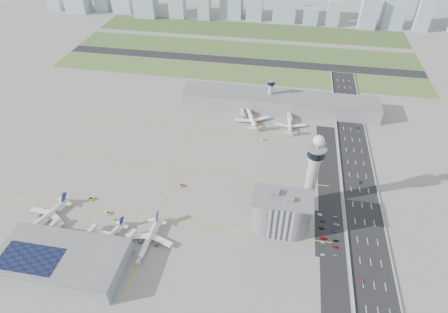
% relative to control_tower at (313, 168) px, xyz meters
% --- Properties ---
extents(ground, '(1000.00, 1000.00, 0.00)m').
position_rel_control_tower_xyz_m(ground, '(-72.00, -8.00, -35.04)').
color(ground, gray).
extents(grass_strip_0, '(480.00, 50.00, 0.08)m').
position_rel_control_tower_xyz_m(grass_strip_0, '(-92.00, 217.00, -35.00)').
color(grass_strip_0, '#4B6731').
rests_on(grass_strip_0, ground).
extents(grass_strip_1, '(480.00, 60.00, 0.08)m').
position_rel_control_tower_xyz_m(grass_strip_1, '(-92.00, 292.00, -35.00)').
color(grass_strip_1, '#4A6E34').
rests_on(grass_strip_1, ground).
extents(grass_strip_2, '(480.00, 70.00, 0.08)m').
position_rel_control_tower_xyz_m(grass_strip_2, '(-92.00, 372.00, -35.00)').
color(grass_strip_2, '#395227').
rests_on(grass_strip_2, ground).
extents(runway, '(480.00, 22.00, 0.10)m').
position_rel_control_tower_xyz_m(runway, '(-92.00, 254.00, -34.98)').
color(runway, black).
rests_on(runway, ground).
extents(highway, '(28.00, 500.00, 0.10)m').
position_rel_control_tower_xyz_m(highway, '(43.00, -8.00, -34.99)').
color(highway, black).
rests_on(highway, ground).
extents(barrier_left, '(0.60, 500.00, 1.20)m').
position_rel_control_tower_xyz_m(barrier_left, '(29.00, -8.00, -34.44)').
color(barrier_left, '#9E9E99').
rests_on(barrier_left, ground).
extents(barrier_right, '(0.60, 500.00, 1.20)m').
position_rel_control_tower_xyz_m(barrier_right, '(57.00, -8.00, -34.44)').
color(barrier_right, '#9E9E99').
rests_on(barrier_right, ground).
extents(landside_road, '(18.00, 260.00, 0.08)m').
position_rel_control_tower_xyz_m(landside_road, '(18.00, -18.00, -35.00)').
color(landside_road, black).
rests_on(landside_road, ground).
extents(parking_lot, '(20.00, 44.00, 0.10)m').
position_rel_control_tower_xyz_m(parking_lot, '(16.00, -30.00, -34.99)').
color(parking_lot, black).
rests_on(parking_lot, ground).
extents(taxiway_line_h_0, '(260.00, 0.60, 0.01)m').
position_rel_control_tower_xyz_m(taxiway_line_h_0, '(-112.00, -38.00, -35.04)').
color(taxiway_line_h_0, yellow).
rests_on(taxiway_line_h_0, ground).
extents(taxiway_line_h_1, '(260.00, 0.60, 0.01)m').
position_rel_control_tower_xyz_m(taxiway_line_h_1, '(-112.00, 22.00, -35.04)').
color(taxiway_line_h_1, yellow).
rests_on(taxiway_line_h_1, ground).
extents(taxiway_line_h_2, '(260.00, 0.60, 0.01)m').
position_rel_control_tower_xyz_m(taxiway_line_h_2, '(-112.00, 82.00, -35.04)').
color(taxiway_line_h_2, yellow).
rests_on(taxiway_line_h_2, ground).
extents(taxiway_line_v, '(0.60, 260.00, 0.01)m').
position_rel_control_tower_xyz_m(taxiway_line_v, '(-112.00, 22.00, -35.04)').
color(taxiway_line_v, yellow).
rests_on(taxiway_line_v, ground).
extents(control_tower, '(14.00, 14.00, 64.50)m').
position_rel_control_tower_xyz_m(control_tower, '(0.00, 0.00, 0.00)').
color(control_tower, '#ADAAA5').
rests_on(control_tower, ground).
extents(secondary_tower, '(8.60, 8.60, 31.90)m').
position_rel_control_tower_xyz_m(secondary_tower, '(-42.00, 142.00, -16.24)').
color(secondary_tower, '#ADAAA5').
rests_on(secondary_tower, ground).
extents(admin_building, '(42.00, 24.00, 33.50)m').
position_rel_control_tower_xyz_m(admin_building, '(-20.01, -30.00, -19.74)').
color(admin_building, '#B2B2B7').
rests_on(admin_building, ground).
extents(terminal_pier, '(210.00, 32.00, 15.80)m').
position_rel_control_tower_xyz_m(terminal_pier, '(-32.00, 140.00, -27.14)').
color(terminal_pier, gray).
rests_on(terminal_pier, ground).
extents(near_terminal, '(84.00, 42.00, 13.00)m').
position_rel_control_tower_xyz_m(near_terminal, '(-160.07, -90.02, -28.62)').
color(near_terminal, gray).
rests_on(near_terminal, ground).
extents(airplane_near_a, '(46.47, 50.21, 11.46)m').
position_rel_control_tower_xyz_m(airplane_near_a, '(-193.63, -53.07, -29.31)').
color(airplane_near_a, white).
rests_on(airplane_near_a, ground).
extents(airplane_near_b, '(39.62, 42.45, 9.55)m').
position_rel_control_tower_xyz_m(airplane_near_b, '(-140.03, -63.99, -30.27)').
color(airplane_near_b, white).
rests_on(airplane_near_b, ground).
extents(airplane_near_c, '(37.41, 43.38, 11.70)m').
position_rel_control_tower_xyz_m(airplane_near_c, '(-110.38, -60.96, -29.19)').
color(airplane_near_c, white).
rests_on(airplane_near_c, ground).
extents(airplane_far_a, '(49.70, 53.82, 12.34)m').
position_rel_control_tower_xyz_m(airplane_far_a, '(-57.91, 109.69, -28.87)').
color(airplane_far_a, white).
rests_on(airplane_far_a, ground).
extents(airplane_far_b, '(35.17, 40.24, 10.49)m').
position_rel_control_tower_xyz_m(airplane_far_b, '(-18.17, 106.21, -29.80)').
color(airplane_far_b, white).
rests_on(airplane_far_b, ground).
extents(jet_bridge_near_0, '(5.39, 14.31, 5.70)m').
position_rel_control_tower_xyz_m(jet_bridge_near_0, '(-185.00, -69.00, -32.19)').
color(jet_bridge_near_0, silver).
rests_on(jet_bridge_near_0, ground).
extents(jet_bridge_near_1, '(5.39, 14.31, 5.70)m').
position_rel_control_tower_xyz_m(jet_bridge_near_1, '(-155.00, -69.00, -32.19)').
color(jet_bridge_near_1, silver).
rests_on(jet_bridge_near_1, ground).
extents(jet_bridge_near_2, '(5.39, 14.31, 5.70)m').
position_rel_control_tower_xyz_m(jet_bridge_near_2, '(-125.00, -69.00, -32.19)').
color(jet_bridge_near_2, silver).
rests_on(jet_bridge_near_2, ground).
extents(jet_bridge_far_0, '(5.39, 14.31, 5.70)m').
position_rel_control_tower_xyz_m(jet_bridge_far_0, '(-70.00, 124.00, -32.19)').
color(jet_bridge_far_0, silver).
rests_on(jet_bridge_far_0, ground).
extents(jet_bridge_far_1, '(5.39, 14.31, 5.70)m').
position_rel_control_tower_xyz_m(jet_bridge_far_1, '(-20.00, 124.00, -32.19)').
color(jet_bridge_far_1, silver).
rests_on(jet_bridge_far_1, ground).
extents(tug_0, '(4.21, 3.60, 2.07)m').
position_rel_control_tower_xyz_m(tug_0, '(-170.26, -28.32, -34.01)').
color(tug_0, yellow).
rests_on(tug_0, ground).
extents(tug_1, '(3.29, 3.92, 1.94)m').
position_rel_control_tower_xyz_m(tug_1, '(-150.37, -40.13, -34.07)').
color(tug_1, yellow).
rests_on(tug_1, ground).
extents(tug_2, '(3.10, 3.47, 1.67)m').
position_rel_control_tower_xyz_m(tug_2, '(-141.89, -46.17, -34.21)').
color(tug_2, orange).
rests_on(tug_2, ground).
extents(tug_3, '(3.52, 4.15, 2.04)m').
position_rel_control_tower_xyz_m(tug_3, '(-103.11, -0.17, -34.02)').
color(tug_3, orange).
rests_on(tug_3, ground).
extents(tug_4, '(3.05, 2.14, 1.74)m').
position_rel_control_tower_xyz_m(tug_4, '(-48.64, 105.12, -34.17)').
color(tug_4, gold).
rests_on(tug_4, ground).
extents(tug_5, '(3.29, 3.67, 1.76)m').
position_rel_control_tower_xyz_m(tug_5, '(-42.66, 77.24, -34.16)').
color(tug_5, yellow).
rests_on(tug_5, ground).
extents(car_lot_0, '(3.46, 1.69, 1.14)m').
position_rel_control_tower_xyz_m(car_lot_0, '(11.32, -49.94, -34.47)').
color(car_lot_0, white).
rests_on(car_lot_0, ground).
extents(car_lot_1, '(3.48, 1.36, 1.13)m').
position_rel_control_tower_xyz_m(car_lot_1, '(11.74, -39.46, -34.48)').
color(car_lot_1, gray).
rests_on(car_lot_1, ground).
extents(car_lot_2, '(4.76, 2.24, 1.32)m').
position_rel_control_tower_xyz_m(car_lot_2, '(11.95, -35.67, -34.38)').
color(car_lot_2, '#9D0C0D').
rests_on(car_lot_2, ground).
extents(car_lot_3, '(4.15, 2.10, 1.15)m').
position_rel_control_tower_xyz_m(car_lot_3, '(10.99, -26.09, -34.46)').
color(car_lot_3, black).
rests_on(car_lot_3, ground).
extents(car_lot_4, '(3.43, 1.38, 1.17)m').
position_rel_control_tower_xyz_m(car_lot_4, '(11.84, -18.92, -34.46)').
color(car_lot_4, navy).
rests_on(car_lot_4, ground).
extents(car_lot_5, '(3.50, 1.41, 1.13)m').
position_rel_control_tower_xyz_m(car_lot_5, '(9.85, -12.52, -34.48)').
color(car_lot_5, white).
rests_on(car_lot_5, ground).
extents(car_lot_6, '(3.98, 1.98, 1.08)m').
position_rel_control_tower_xyz_m(car_lot_6, '(20.30, -48.61, -34.50)').
color(car_lot_6, gray).
rests_on(car_lot_6, ground).
extents(car_lot_7, '(4.20, 2.17, 1.17)m').
position_rel_control_tower_xyz_m(car_lot_7, '(20.26, -41.78, -34.46)').
color(car_lot_7, maroon).
rests_on(car_lot_7, ground).
extents(car_lot_8, '(3.70, 1.58, 1.25)m').
position_rel_control_tower_xyz_m(car_lot_8, '(20.60, -36.07, -34.42)').
color(car_lot_8, black).
rests_on(car_lot_8, ground).
extents(car_lot_9, '(3.41, 1.53, 1.09)m').
position_rel_control_tower_xyz_m(car_lot_9, '(20.07, -27.37, -34.50)').
color(car_lot_9, navy).
rests_on(car_lot_9, ground).
extents(car_lot_10, '(4.68, 2.73, 1.22)m').
position_rel_control_tower_xyz_m(car_lot_10, '(21.93, -20.44, -34.43)').
color(car_lot_10, '#B4B4C0').
rests_on(car_lot_10, ground).
extents(car_lot_11, '(4.34, 2.33, 1.20)m').
position_rel_control_tower_xyz_m(car_lot_11, '(21.33, -12.84, -34.44)').
color(car_lot_11, '#9797A1').
rests_on(car_lot_11, ground).
extents(car_hw_0, '(1.89, 3.85, 1.26)m').
position_rel_control_tower_xyz_m(car_hw_0, '(34.90, -66.89, -34.41)').
color(car_hw_0, '#AD283F').
rests_on(car_hw_0, ground).
extents(car_hw_1, '(1.82, 3.77, 1.19)m').
position_rel_control_tower_xyz_m(car_hw_1, '(44.09, 30.64, -34.45)').
color(car_hw_1, black).
rests_on(car_hw_1, ground).
extents(car_hw_2, '(2.25, 4.34, 1.17)m').
position_rel_control_tower_xyz_m(car_hw_2, '(49.29, 113.94, -34.46)').
color(car_hw_2, navy).
rests_on(car_hw_2, ground).
extents(car_hw_4, '(1.87, 3.94, 1.30)m').
position_rel_control_tower_xyz_m(car_hw_4, '(36.63, 169.62, -34.39)').
color(car_hw_4, '#A0A1A2').
rests_on(car_hw_4, ground).
extents(skyline_bldg_0, '(24.05, 19.24, 26.50)m').
position_rel_control_tower_xyz_m(skyline_bldg_0, '(-449.77, 413.70, -21.79)').
color(skyline_bldg_0, '#9EADC1').
rests_on(skyline_bldg_0, ground).
extents(skyline_bldg_2, '(22.81, 18.25, 26.79)m').
position_rel_control_tower_xyz_m(skyline_bldg_2, '(-363.25, 422.16, -21.65)').
color(skyline_bldg_2, '#9EADC1').
rests_on(skyline_bldg_2, ground).
extents(skyline_bldg_3, '(32.30, 25.84, 36.93)m').
position_rel_control_tower_xyz_m(skyline_bldg_3, '(-324.58, 423.35, -16.58)').
color(skyline_bldg_3, '#9EADC1').
rests_on(skyline_bldg_3, ground).
extents(skyline_bldg_6, '(20.04, 16.03, 45.20)m').
position_rel_control_tower_xyz_m(skyline_bldg_6, '(-174.68, 409.90, -12.44)').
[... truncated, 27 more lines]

